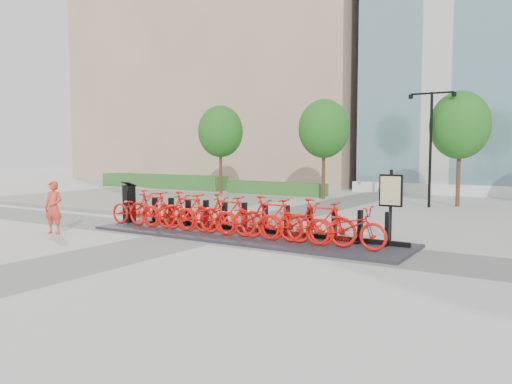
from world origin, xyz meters
The scene contains 27 objects.
ground centered at (0.00, 0.00, 0.00)m, with size 120.00×120.00×0.00m, color #A2A2A2.
tan_building centered at (-16.00, 26.00, 15.00)m, with size 26.00×16.00×30.00m, color #9B8266.
gravel_patch centered at (-10.00, 7.00, 0.01)m, with size 14.00×14.00×0.00m, color slate.
curb centered at (-10.00, 1.90, 0.07)m, with size 14.00×0.25×0.15m, color gray.
hedge_a centered at (-14.00, 13.50, 0.45)m, with size 10.00×1.40×0.90m, color #285C1F.
hedge_b centered at (-5.00, 13.20, 0.35)m, with size 6.00×1.20×0.70m, color #285C1F.
tree_0 centered at (-8.00, 12.00, 3.59)m, with size 2.60×2.60×5.10m.
tree_1 centered at (-1.50, 12.00, 3.59)m, with size 2.60×2.60×5.10m.
tree_2 centered at (5.00, 12.00, 3.59)m, with size 2.60×2.60×5.10m.
streetlamp centered at (4.00, 11.00, 3.13)m, with size 2.00×0.20×5.00m.
dock_pad centered at (1.30, 0.30, 0.04)m, with size 9.60×2.40×0.08m, color #27272D.
dock_rail_posts centered at (1.36, 0.77, 0.51)m, with size 8.02×0.50×0.85m, color black, non-canonical shape.
bike_0 centered at (-2.60, -0.05, 0.61)m, with size 0.70×2.01×1.06m, color red.
bike_1 centered at (-1.88, -0.05, 0.67)m, with size 0.55×1.95×1.17m, color red.
bike_2 centered at (-1.16, -0.05, 0.61)m, with size 0.70×2.01×1.06m, color red.
bike_3 centered at (-0.44, -0.05, 0.67)m, with size 0.55×1.95×1.17m, color red.
bike_4 centered at (0.28, -0.05, 0.61)m, with size 0.70×2.01×1.06m, color red.
bike_5 centered at (1.00, -0.05, 0.67)m, with size 0.55×1.95×1.17m, color red.
bike_6 centered at (1.72, -0.05, 0.61)m, with size 0.70×2.01×1.06m, color red.
bike_7 centered at (2.44, -0.05, 0.67)m, with size 0.55×1.95×1.17m, color red.
bike_8 centered at (3.16, -0.05, 0.61)m, with size 0.70×2.01×1.06m, color red.
bike_9 centered at (3.88, -0.05, 0.67)m, with size 0.55×1.95×1.17m, color red.
bike_10 centered at (4.60, -0.05, 0.61)m, with size 0.70×2.01×1.06m, color red.
kiosk centered at (-3.33, 0.39, 0.73)m, with size 0.47×0.42×1.36m.
worker_red centered at (-3.78, -2.18, 0.79)m, with size 0.57×0.38×1.58m, color red.
jersey_barrier centered at (-8.02, 5.31, 0.38)m, with size 1.95×0.53×0.75m, color gray.
map_sign centered at (5.02, 2.05, 1.29)m, with size 0.64×0.11×1.95m.
Camera 1 is at (9.11, -11.44, 2.44)m, focal length 35.00 mm.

